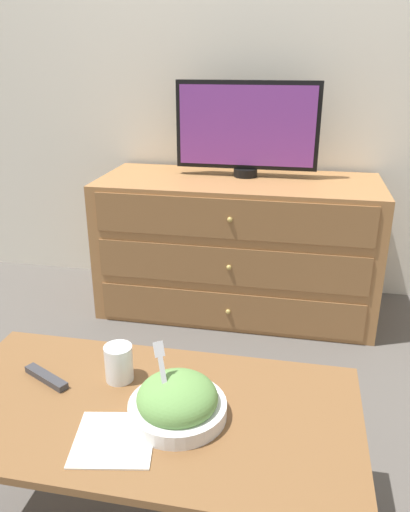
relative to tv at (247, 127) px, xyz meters
The scene contains 9 objects.
ground_plane 0.94m from the tv, 97.85° to the left, with size 12.00×12.00×0.00m, color #56514C.
wall_back 0.47m from the tv, 97.09° to the left, with size 12.00×0.05×2.60m.
dresser 0.58m from the tv, 105.30° to the right, with size 1.34×0.57×0.67m.
tv is the anchor object (origin of this frame).
coffee_table 1.54m from the tv, 92.59° to the right, with size 1.05×0.54×0.41m.
takeout_bowl 1.53m from the tv, 89.25° to the right, with size 0.24×0.24×0.19m.
drink_cup 1.43m from the tv, 97.18° to the right, with size 0.07×0.07×0.10m.
napkin 1.64m from the tv, 93.70° to the right, with size 0.21×0.21×0.00m.
remote_control 1.51m from the tv, 104.55° to the right, with size 0.15×0.09×0.02m.
Camera 1 is at (0.30, -2.63, 1.21)m, focal length 35.00 mm.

